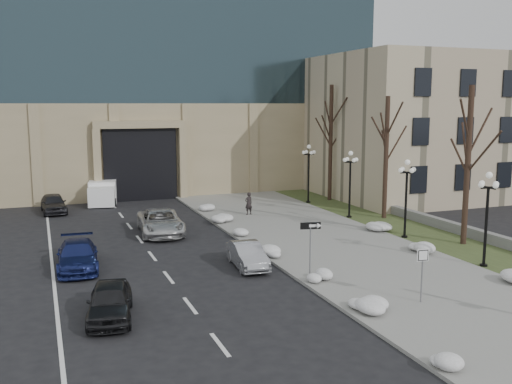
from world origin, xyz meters
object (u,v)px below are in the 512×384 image
car_e (54,203)px  box_truck (104,191)px  lamppost_c (350,175)px  car_d (161,222)px  pedestrian (249,203)px  car_a (110,301)px  lamppost_b (406,188)px  car_b (247,255)px  keep_sign (422,264)px  lamppost_a (487,206)px  one_way_sign (314,232)px  car_c (78,256)px  lamppost_d (309,166)px

car_e → box_truck: box_truck is taller
lamppost_c → car_d: bearing=180.0°
car_d → pedestrian: pedestrian is taller
car_e → pedestrian: size_ratio=2.58×
car_a → lamppost_c: bearing=46.2°
pedestrian → lamppost_b: bearing=109.3°
car_a → lamppost_b: 19.32m
car_b → keep_sign: 8.89m
pedestrian → lamppost_c: (6.29, -3.34, 2.15)m
car_e → keep_sign: (13.16, -25.96, 0.99)m
pedestrian → lamppost_a: (6.29, -16.34, 2.15)m
one_way_sign → lamppost_c: bearing=65.4°
pedestrian → one_way_sign: one_way_sign is taller
car_b → lamppost_b: size_ratio=0.79×
keep_sign → car_d: bearing=121.1°
box_truck → lamppost_c: bearing=-30.4°
one_way_sign → lamppost_c: 14.47m
box_truck → keep_sign: keep_sign is taller
lamppost_a → car_e: bearing=130.3°
car_c → keep_sign: 16.14m
lamppost_d → car_c: bearing=-146.0°
car_d → lamppost_b: (13.31, -6.50, 2.31)m
one_way_sign → keep_sign: size_ratio=1.16×
pedestrian → lamppost_a: lamppost_a is taller
pedestrian → keep_sign: (0.15, -19.57, 0.77)m
car_b → box_truck: box_truck is taller
car_a → lamppost_a: lamppost_a is taller
car_c → car_d: 8.06m
car_c → lamppost_b: size_ratio=0.98×
car_a → one_way_sign: size_ratio=1.49×
keep_sign → lamppost_a: size_ratio=0.48×
car_c → one_way_sign: bearing=-25.4°
car_e → one_way_sign: bearing=-66.8°
lamppost_d → box_truck: bearing=157.1°
car_c → car_e: (-0.67, 15.79, 0.03)m
lamppost_c → pedestrian: bearing=152.0°
car_c → lamppost_d: bearing=37.6°
car_a → pedestrian: 20.30m
pedestrian → lamppost_b: size_ratio=0.34×
pedestrian → box_truck: size_ratio=0.26×
car_c → lamppost_d: 22.59m
box_truck → lamppost_a: lamppost_a is taller
pedestrian → keep_sign: bearing=77.2°
pedestrian → lamppost_c: size_ratio=0.34×
car_c → car_e: 15.80m
car_d → car_e: 11.42m
box_truck → lamppost_d: size_ratio=1.30×
box_truck → lamppost_d: bearing=-13.1°
car_e → lamppost_a: (19.30, -22.73, 2.36)m
car_b → lamppost_c: 14.11m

